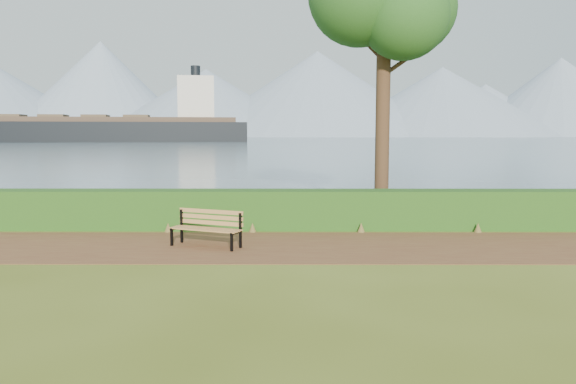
{
  "coord_description": "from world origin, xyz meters",
  "views": [
    {
      "loc": [
        -0.17,
        -11.71,
        2.46
      ],
      "look_at": [
        -0.22,
        1.2,
        1.1
      ],
      "focal_mm": 35.0,
      "sensor_mm": 36.0,
      "label": 1
    }
  ],
  "objects": [
    {
      "name": "hedge",
      "position": [
        0.0,
        2.6,
        0.5
      ],
      "size": [
        32.0,
        0.85,
        1.0
      ],
      "primitive_type": "cube",
      "color": "#143E11",
      "rests_on": "ground"
    },
    {
      "name": "mountains",
      "position": [
        -9.17,
        406.05,
        27.7
      ],
      "size": [
        585.0,
        190.0,
        70.0
      ],
      "color": "#7D90A6",
      "rests_on": "ground"
    },
    {
      "name": "path",
      "position": [
        0.0,
        0.3,
        0.01
      ],
      "size": [
        40.0,
        3.4,
        0.01
      ],
      "primitive_type": "cube",
      "color": "brown",
      "rests_on": "ground"
    },
    {
      "name": "water",
      "position": [
        0.0,
        260.0,
        0.01
      ],
      "size": [
        700.0,
        510.0,
        0.0
      ],
      "primitive_type": "cube",
      "color": "#496176",
      "rests_on": "ground"
    },
    {
      "name": "ground",
      "position": [
        0.0,
        0.0,
        0.0
      ],
      "size": [
        140.0,
        140.0,
        0.0
      ],
      "primitive_type": "plane",
      "color": "#4F5A19",
      "rests_on": "ground"
    },
    {
      "name": "bench",
      "position": [
        -1.96,
        0.3,
        0.46
      ],
      "size": [
        1.64,
        1.04,
        0.8
      ],
      "rotation": [
        0.0,
        0.0,
        -0.4
      ],
      "color": "black",
      "rests_on": "ground"
    },
    {
      "name": "cargo_ship",
      "position": [
        -47.55,
        142.04,
        3.44
      ],
      "size": [
        76.9,
        23.63,
        23.06
      ],
      "rotation": [
        0.0,
        0.0,
        0.16
      ],
      "color": "black",
      "rests_on": "ground"
    }
  ]
}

